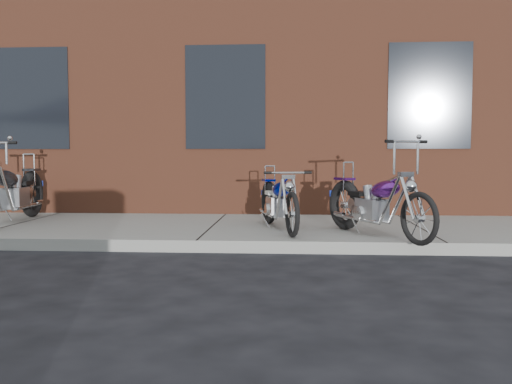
{
  "coord_description": "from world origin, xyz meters",
  "views": [
    {
      "loc": [
        1.15,
        -6.47,
        1.18
      ],
      "look_at": [
        0.68,
        0.8,
        0.69
      ],
      "focal_mm": 38.0,
      "sensor_mm": 36.0,
      "label": 1
    }
  ],
  "objects": [
    {
      "name": "chopper_blue",
      "position": [
        0.98,
        1.08,
        0.51
      ],
      "size": [
        0.68,
        1.98,
        0.88
      ],
      "rotation": [
        0.0,
        0.0,
        -1.32
      ],
      "color": "black",
      "rests_on": "sidewalk"
    },
    {
      "name": "chopper_purple",
      "position": [
        2.23,
        0.5,
        0.54
      ],
      "size": [
        1.11,
        1.96,
        1.21
      ],
      "rotation": [
        0.0,
        0.0,
        -1.08
      ],
      "color": "black",
      "rests_on": "sidewalk"
    },
    {
      "name": "chopper_third",
      "position": [
        -3.12,
        1.57,
        0.59
      ],
      "size": [
        0.59,
        2.43,
        1.23
      ],
      "rotation": [
        0.0,
        0.0,
        -1.47
      ],
      "color": "black",
      "rests_on": "sidewalk"
    },
    {
      "name": "sidewalk",
      "position": [
        0.0,
        1.5,
        0.07
      ],
      "size": [
        22.0,
        3.0,
        0.15
      ],
      "primitive_type": "cube",
      "color": "gray",
      "rests_on": "ground"
    },
    {
      "name": "ground",
      "position": [
        0.0,
        0.0,
        0.0
      ],
      "size": [
        120.0,
        120.0,
        0.0
      ],
      "primitive_type": "plane",
      "color": "#2A292E",
      "rests_on": "ground"
    },
    {
      "name": "building_brick",
      "position": [
        0.0,
        8.0,
        4.0
      ],
      "size": [
        22.0,
        10.0,
        8.0
      ],
      "primitive_type": "cube",
      "color": "brown",
      "rests_on": "ground"
    }
  ]
}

